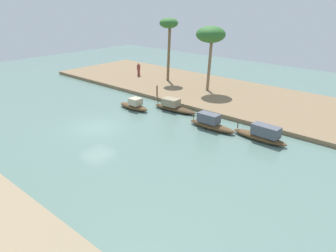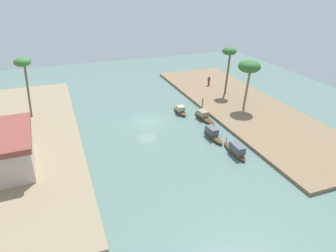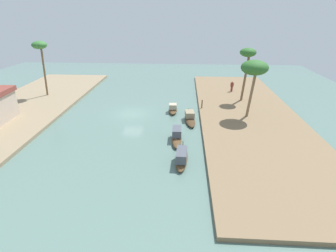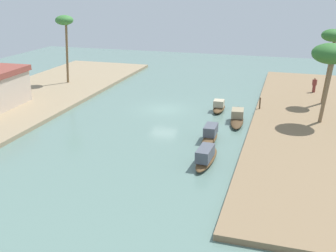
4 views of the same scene
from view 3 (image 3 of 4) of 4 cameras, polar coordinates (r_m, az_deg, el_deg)
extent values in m
plane|color=slate|center=(34.13, -7.89, 2.63)|extent=(69.34, 69.34, 0.00)
cube|color=#846B4C|center=(34.40, 17.01, 2.27)|extent=(39.82, 12.06, 0.36)
cube|color=#937F60|center=(39.67, -29.35, 3.03)|extent=(39.82, 12.06, 0.36)
ellipsoid|color=brown|center=(34.53, 1.07, 3.56)|extent=(3.47, 1.16, 0.50)
cube|color=tan|center=(34.10, 1.07, 4.29)|extent=(1.08, 1.00, 0.62)
ellipsoid|color=#47331E|center=(31.50, 4.78, 1.36)|extent=(4.63, 1.54, 0.44)
cube|color=gray|center=(31.70, 4.73, 2.62)|extent=(1.62, 1.18, 0.68)
cylinder|color=#47331E|center=(33.18, 4.44, 3.40)|extent=(0.07, 0.07, 0.54)
ellipsoid|color=brown|center=(23.38, 2.99, -7.04)|extent=(4.40, 1.22, 0.47)
cube|color=#4C515B|center=(22.65, 2.96, -6.27)|extent=(2.09, 0.97, 0.80)
cylinder|color=brown|center=(24.83, 3.27, -3.88)|extent=(0.07, 0.07, 0.53)
ellipsoid|color=brown|center=(26.78, 1.91, -2.72)|extent=(4.22, 1.05, 0.50)
cube|color=#4C515B|center=(26.82, 1.94, -1.20)|extent=(1.77, 0.93, 0.75)
cylinder|color=brown|center=(28.29, 1.98, -0.34)|extent=(0.07, 0.07, 0.37)
cylinder|color=brown|center=(43.37, 13.66, 7.84)|extent=(0.41, 0.41, 0.79)
cube|color=brown|center=(43.19, 13.75, 8.74)|extent=(0.35, 0.49, 0.62)
sphere|color=#9E7556|center=(43.08, 13.81, 9.28)|extent=(0.21, 0.21, 0.21)
cylinder|color=#4C3823|center=(34.90, 7.40, 4.75)|extent=(0.14, 0.14, 1.11)
cylinder|color=#7F6647|center=(32.75, 17.58, 6.39)|extent=(0.31, 0.71, 5.31)
ellipsoid|color=#2D6628|center=(31.99, 18.31, 11.97)|extent=(3.08, 3.08, 1.70)
cylinder|color=brown|center=(38.68, 16.38, 9.85)|extent=(0.32, 0.70, 6.27)
ellipsoid|color=#2D6628|center=(38.03, 17.01, 15.05)|extent=(2.17, 2.17, 1.19)
cylinder|color=brown|center=(43.54, -25.26, 10.51)|extent=(0.27, 0.66, 6.95)
ellipsoid|color=#387533|center=(42.96, -26.19, 15.52)|extent=(2.07, 2.07, 1.14)
camera|label=1|loc=(23.83, -62.04, 6.23)|focal=35.75mm
camera|label=2|loc=(18.30, -107.39, 9.45)|focal=33.25mm
camera|label=4|loc=(7.04, 135.81, -23.02)|focal=43.21mm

